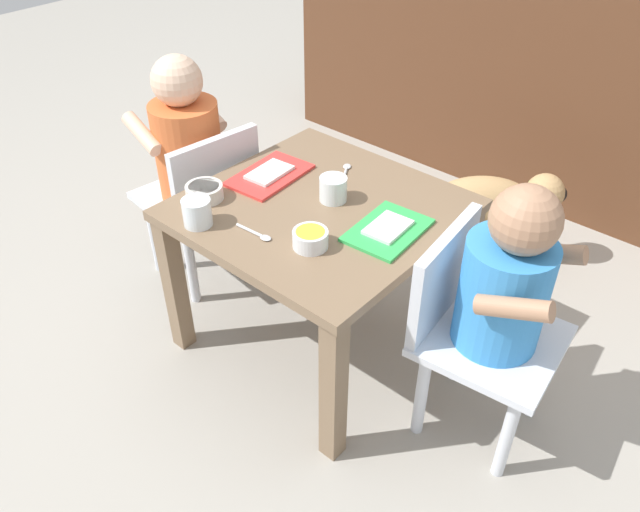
{
  "coord_description": "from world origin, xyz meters",
  "views": [
    {
      "loc": [
        0.81,
        -0.93,
        1.22
      ],
      "look_at": [
        0.0,
        0.0,
        0.28
      ],
      "focal_mm": 35.25,
      "sensor_mm": 36.0,
      "label": 1
    }
  ],
  "objects_px": {
    "veggie_bowl_near": "(310,238)",
    "water_cup_right": "(197,214)",
    "dining_table": "(320,230)",
    "seated_child_right": "(498,291)",
    "spoon_by_left_tray": "(346,171)",
    "water_cup_left": "(333,190)",
    "cereal_bowl_left_side": "(204,191)",
    "spoon_by_right_tray": "(257,234)",
    "seated_child_left": "(190,152)",
    "dog": "(491,204)",
    "food_tray_left": "(270,174)",
    "food_tray_right": "(388,229)"
  },
  "relations": [
    {
      "from": "dining_table",
      "to": "spoon_by_right_tray",
      "type": "bearing_deg",
      "value": -97.54
    },
    {
      "from": "dog",
      "to": "seated_child_right",
      "type": "bearing_deg",
      "value": -62.62
    },
    {
      "from": "cereal_bowl_left_side",
      "to": "spoon_by_right_tray",
      "type": "bearing_deg",
      "value": -6.87
    },
    {
      "from": "seated_child_left",
      "to": "cereal_bowl_left_side",
      "type": "xyz_separation_m",
      "value": [
        0.23,
        -0.14,
        0.03
      ]
    },
    {
      "from": "water_cup_right",
      "to": "cereal_bowl_left_side",
      "type": "xyz_separation_m",
      "value": [
        -0.07,
        0.08,
        -0.01
      ]
    },
    {
      "from": "seated_child_right",
      "to": "seated_child_left",
      "type": "bearing_deg",
      "value": -177.39
    },
    {
      "from": "water_cup_right",
      "to": "spoon_by_left_tray",
      "type": "bearing_deg",
      "value": 75.75
    },
    {
      "from": "seated_child_right",
      "to": "water_cup_right",
      "type": "bearing_deg",
      "value": -156.57
    },
    {
      "from": "food_tray_right",
      "to": "veggie_bowl_near",
      "type": "distance_m",
      "value": 0.18
    },
    {
      "from": "spoon_by_left_tray",
      "to": "seated_child_right",
      "type": "bearing_deg",
      "value": -14.75
    },
    {
      "from": "dining_table",
      "to": "veggie_bowl_near",
      "type": "distance_m",
      "value": 0.19
    },
    {
      "from": "seated_child_left",
      "to": "spoon_by_right_tray",
      "type": "relative_size",
      "value": 6.77
    },
    {
      "from": "dog",
      "to": "food_tray_left",
      "type": "relative_size",
      "value": 1.66
    },
    {
      "from": "dog",
      "to": "seated_child_left",
      "type": "bearing_deg",
      "value": -134.38
    },
    {
      "from": "spoon_by_left_tray",
      "to": "dog",
      "type": "bearing_deg",
      "value": 65.18
    },
    {
      "from": "veggie_bowl_near",
      "to": "spoon_by_right_tray",
      "type": "bearing_deg",
      "value": -158.33
    },
    {
      "from": "dining_table",
      "to": "spoon_by_left_tray",
      "type": "height_order",
      "value": "spoon_by_left_tray"
    },
    {
      "from": "seated_child_right",
      "to": "spoon_by_left_tray",
      "type": "relative_size",
      "value": 7.05
    },
    {
      "from": "dining_table",
      "to": "dog",
      "type": "xyz_separation_m",
      "value": [
        0.15,
        0.61,
        -0.15
      ]
    },
    {
      "from": "veggie_bowl_near",
      "to": "water_cup_right",
      "type": "bearing_deg",
      "value": -157.37
    },
    {
      "from": "spoon_by_right_tray",
      "to": "food_tray_left",
      "type": "bearing_deg",
      "value": 128.73
    },
    {
      "from": "spoon_by_left_tray",
      "to": "water_cup_left",
      "type": "bearing_deg",
      "value": -63.54
    },
    {
      "from": "seated_child_left",
      "to": "dog",
      "type": "bearing_deg",
      "value": 45.62
    },
    {
      "from": "veggie_bowl_near",
      "to": "cereal_bowl_left_side",
      "type": "xyz_separation_m",
      "value": [
        -0.32,
        -0.02,
        -0.0
      ]
    },
    {
      "from": "dog",
      "to": "water_cup_right",
      "type": "relative_size",
      "value": 5.58
    },
    {
      "from": "seated_child_left",
      "to": "water_cup_left",
      "type": "relative_size",
      "value": 10.29
    },
    {
      "from": "food_tray_right",
      "to": "water_cup_right",
      "type": "xyz_separation_m",
      "value": [
        -0.34,
        -0.25,
        0.02
      ]
    },
    {
      "from": "dog",
      "to": "food_tray_right",
      "type": "distance_m",
      "value": 0.63
    },
    {
      "from": "seated_child_right",
      "to": "water_cup_right",
      "type": "height_order",
      "value": "seated_child_right"
    },
    {
      "from": "water_cup_left",
      "to": "dog",
      "type": "bearing_deg",
      "value": 75.52
    },
    {
      "from": "seated_child_left",
      "to": "seated_child_right",
      "type": "height_order",
      "value": "seated_child_left"
    },
    {
      "from": "food_tray_right",
      "to": "cereal_bowl_left_side",
      "type": "distance_m",
      "value": 0.44
    },
    {
      "from": "food_tray_right",
      "to": "spoon_by_left_tray",
      "type": "height_order",
      "value": "food_tray_right"
    },
    {
      "from": "seated_child_left",
      "to": "water_cup_right",
      "type": "bearing_deg",
      "value": -36.42
    },
    {
      "from": "seated_child_left",
      "to": "food_tray_left",
      "type": "xyz_separation_m",
      "value": [
        0.27,
        0.03,
        0.02
      ]
    },
    {
      "from": "spoon_by_left_tray",
      "to": "spoon_by_right_tray",
      "type": "height_order",
      "value": "same"
    },
    {
      "from": "food_tray_right",
      "to": "veggie_bowl_near",
      "type": "height_order",
      "value": "veggie_bowl_near"
    },
    {
      "from": "water_cup_left",
      "to": "cereal_bowl_left_side",
      "type": "xyz_separation_m",
      "value": [
        -0.23,
        -0.2,
        -0.01
      ]
    },
    {
      "from": "dining_table",
      "to": "seated_child_right",
      "type": "relative_size",
      "value": 0.9
    },
    {
      "from": "food_tray_right",
      "to": "spoon_by_right_tray",
      "type": "distance_m",
      "value": 0.29
    },
    {
      "from": "water_cup_right",
      "to": "spoon_by_left_tray",
      "type": "xyz_separation_m",
      "value": [
        0.1,
        0.4,
        -0.02
      ]
    },
    {
      "from": "water_cup_right",
      "to": "spoon_by_right_tray",
      "type": "distance_m",
      "value": 0.14
    },
    {
      "from": "cereal_bowl_left_side",
      "to": "dining_table",
      "type": "bearing_deg",
      "value": 34.73
    },
    {
      "from": "dining_table",
      "to": "veggie_bowl_near",
      "type": "bearing_deg",
      "value": -56.01
    },
    {
      "from": "food_tray_right",
      "to": "spoon_by_right_tray",
      "type": "bearing_deg",
      "value": -136.23
    },
    {
      "from": "cereal_bowl_left_side",
      "to": "spoon_by_left_tray",
      "type": "bearing_deg",
      "value": 61.32
    },
    {
      "from": "food_tray_left",
      "to": "water_cup_left",
      "type": "bearing_deg",
      "value": 6.51
    },
    {
      "from": "water_cup_left",
      "to": "water_cup_right",
      "type": "height_order",
      "value": "water_cup_right"
    },
    {
      "from": "seated_child_right",
      "to": "dog",
      "type": "xyz_separation_m",
      "value": [
        -0.3,
        0.58,
        -0.2
      ]
    },
    {
      "from": "veggie_bowl_near",
      "to": "cereal_bowl_left_side",
      "type": "distance_m",
      "value": 0.32
    }
  ]
}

